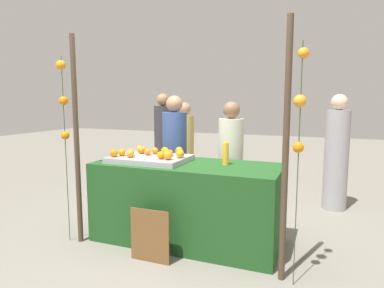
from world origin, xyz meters
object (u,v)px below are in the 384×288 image
object	(u,v)px
orange_0	(122,152)
stall_counter	(187,202)
juice_bottle	(226,154)
vendor_left	(175,161)
chalkboard_sign	(150,236)
vendor_right	(231,168)
orange_1	(161,155)

from	to	relation	value
orange_0	stall_counter	bearing A→B (deg)	10.61
juice_bottle	vendor_left	distance (m)	1.14
orange_0	vendor_left	distance (m)	0.94
chalkboard_sign	vendor_right	size ratio (longest dim) A/B	0.35
orange_0	chalkboard_sign	size ratio (longest dim) A/B	0.15
stall_counter	chalkboard_sign	world-z (taller)	stall_counter
juice_bottle	vendor_left	world-z (taller)	vendor_left
orange_0	juice_bottle	bearing A→B (deg)	10.75
stall_counter	vendor_right	distance (m)	0.82
stall_counter	vendor_right	world-z (taller)	vendor_right
chalkboard_sign	stall_counter	bearing A→B (deg)	77.65
orange_0	vendor_left	world-z (taller)	vendor_left
stall_counter	orange_1	bearing A→B (deg)	-146.49
stall_counter	orange_1	size ratio (longest dim) A/B	24.14
vendor_left	vendor_right	size ratio (longest dim) A/B	1.05
chalkboard_sign	orange_0	bearing A→B (deg)	142.40
chalkboard_sign	vendor_left	distance (m)	1.48
vendor_left	orange_0	bearing A→B (deg)	-107.05
juice_bottle	vendor_right	world-z (taller)	vendor_right
chalkboard_sign	vendor_right	bearing A→B (deg)	71.37
orange_1	chalkboard_sign	distance (m)	0.87
stall_counter	vendor_left	bearing A→B (deg)	123.69
orange_1	juice_bottle	distance (m)	0.70
stall_counter	vendor_right	xyz separation A→B (m)	(0.31, 0.70, 0.29)
juice_bottle	vendor_right	size ratio (longest dim) A/B	0.16
orange_1	vendor_right	size ratio (longest dim) A/B	0.05
orange_0	orange_1	size ratio (longest dim) A/B	0.96
orange_0	chalkboard_sign	world-z (taller)	orange_0
stall_counter	chalkboard_sign	distance (m)	0.66
orange_0	vendor_left	xyz separation A→B (m)	(0.27, 0.87, -0.22)
vendor_right	stall_counter	bearing A→B (deg)	-113.81
orange_1	juice_bottle	size ratio (longest dim) A/B	0.33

